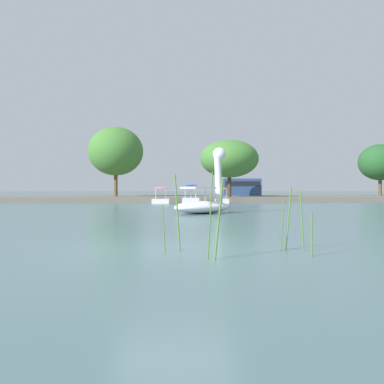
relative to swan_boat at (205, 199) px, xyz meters
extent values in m
plane|color=slate|center=(-1.77, -13.41, -0.73)|extent=(439.74, 439.74, 0.00)
cube|color=#6B665B|center=(-1.77, 28.16, -0.48)|extent=(138.98, 20.48, 0.49)
ellipsoid|color=white|center=(-0.15, -0.09, -0.41)|extent=(3.64, 3.07, 0.65)
cylinder|color=white|center=(0.74, 0.45, 1.08)|extent=(0.60, 0.56, 2.60)
sphere|color=white|center=(0.80, 0.49, 2.37)|extent=(0.95, 0.95, 0.69)
cone|color=yellow|center=(1.04, 0.63, 2.37)|extent=(0.60, 0.57, 0.38)
cube|color=white|center=(-0.38, -0.23, 0.60)|extent=(1.84, 1.88, 0.08)
cylinder|color=silver|center=(-0.05, -0.77, 0.26)|extent=(0.04, 0.04, 0.68)
cylinder|color=silver|center=(-0.71, 0.32, 0.26)|extent=(0.04, 0.04, 0.68)
cube|color=white|center=(2.86, 16.16, -0.53)|extent=(1.07, 1.94, 0.40)
ellipsoid|color=orange|center=(2.86, 16.16, 0.54)|extent=(0.99, 1.12, 0.20)
cylinder|color=#B7B7BF|center=(2.46, 16.60, 0.11)|extent=(0.04, 0.04, 0.88)
cylinder|color=#B7B7BF|center=(3.25, 16.61, 0.11)|extent=(0.04, 0.04, 0.88)
cylinder|color=#B7B7BF|center=(2.46, 15.71, 0.11)|extent=(0.04, 0.04, 0.88)
cylinder|color=#B7B7BF|center=(3.25, 15.72, 0.11)|extent=(0.04, 0.04, 0.88)
cube|color=white|center=(0.08, 16.09, -0.49)|extent=(1.48, 2.26, 0.48)
ellipsoid|color=blue|center=(0.08, 16.09, 0.86)|extent=(1.17, 1.04, 0.20)
cylinder|color=#B7B7BF|center=(-0.38, 16.51, 0.30)|extent=(0.04, 0.04, 1.12)
cylinder|color=#B7B7BF|center=(0.55, 16.50, 0.30)|extent=(0.04, 0.04, 1.12)
cylinder|color=#B7B7BF|center=(-0.39, 15.69, 0.30)|extent=(0.04, 0.04, 1.12)
cylinder|color=#B7B7BF|center=(0.53, 15.68, 0.30)|extent=(0.04, 0.04, 1.12)
cube|color=white|center=(-2.52, 16.10, -0.54)|extent=(1.56, 2.38, 0.38)
ellipsoid|color=pink|center=(-2.52, 16.10, 0.59)|extent=(1.18, 1.13, 0.20)
cylinder|color=#B7B7BF|center=(-2.96, 16.55, 0.12)|extent=(0.04, 0.04, 0.94)
cylinder|color=#B7B7BF|center=(-2.05, 16.52, 0.12)|extent=(0.04, 0.04, 0.94)
cylinder|color=#B7B7BF|center=(-2.99, 15.67, 0.12)|extent=(0.04, 0.04, 0.94)
cylinder|color=#B7B7BF|center=(-2.08, 15.64, 0.12)|extent=(0.04, 0.04, 0.94)
cylinder|color=brown|center=(-7.33, 23.59, 1.74)|extent=(0.38, 0.38, 3.95)
ellipsoid|color=#427A33|center=(-7.33, 23.59, 4.46)|extent=(7.18, 7.30, 5.04)
cylinder|color=brown|center=(22.40, 26.55, 1.36)|extent=(0.38, 0.38, 3.19)
ellipsoid|color=#235628|center=(22.40, 26.55, 3.59)|extent=(7.00, 7.02, 4.14)
cylinder|color=#423323|center=(4.16, 20.58, 1.49)|extent=(0.38, 0.38, 3.44)
ellipsoid|color=#427A33|center=(4.16, 20.58, 3.52)|extent=(8.05, 8.06, 3.72)
cube|color=navy|center=(6.49, 27.25, 0.73)|extent=(4.27, 1.89, 1.93)
cube|color=black|center=(6.49, 27.25, 1.12)|extent=(3.93, 1.92, 0.54)
cylinder|color=#4C7F33|center=(0.79, -14.46, -0.31)|extent=(0.04, 0.04, 0.83)
cylinder|color=#4C7F33|center=(0.83, -13.75, -0.10)|extent=(0.10, 0.03, 1.25)
cylinder|color=#4C7F33|center=(-1.72, -13.65, 0.05)|extent=(0.14, 0.09, 1.56)
cylinder|color=#4C7F33|center=(-1.99, -13.78, -0.26)|extent=(0.08, 0.04, 0.94)
cylinder|color=#4C7F33|center=(-0.99, -14.74, -0.01)|extent=(0.18, 0.06, 1.43)
cylinder|color=#4C7F33|center=(-1.15, -14.72, 0.06)|extent=(0.09, 0.12, 1.58)
cylinder|color=#4C7F33|center=(0.60, -13.58, -0.07)|extent=(0.12, 0.09, 1.32)
cylinder|color=#4C7F33|center=(0.46, -13.58, -0.19)|extent=(0.06, 0.11, 1.08)
camera|label=1|loc=(-1.91, -22.60, 0.54)|focal=41.21mm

